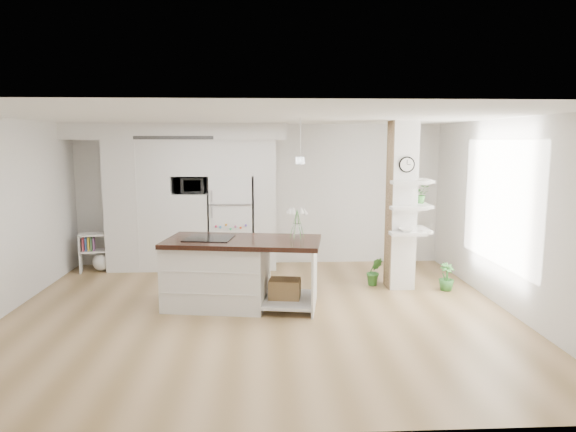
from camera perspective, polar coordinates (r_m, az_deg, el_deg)
The scene contains 14 objects.
floor at distance 7.30m, azimuth -3.20°, elevation -10.73°, with size 7.00×6.00×0.01m, color tan.
room at distance 6.92m, azimuth -3.33°, elevation 3.94°, with size 7.04×6.04×2.72m.
cabinet_wall at distance 9.73m, azimuth -11.77°, elevation 2.99°, with size 4.00×0.71×2.70m.
refrigerator at distance 9.72m, azimuth -6.26°, elevation -0.63°, with size 0.78×0.69×1.75m.
column at distance 8.42m, azimuth 13.16°, elevation 1.08°, with size 0.69×0.90×2.70m.
window at distance 8.02m, azimuth 22.43°, elevation 1.38°, with size 2.40×2.40×0.00m, color white.
pendant_light at distance 7.24m, azimuth 10.31°, elevation 6.12°, with size 0.12×0.12×0.10m, color white.
kitchen_island at distance 7.53m, azimuth -6.95°, elevation -6.11°, with size 2.34×1.37×1.56m.
bookshelf at distance 10.10m, azimuth -20.32°, elevation -4.04°, with size 0.66×0.47×0.71m.
floor_plant_a at distance 8.69m, azimuth 9.57°, elevation -6.08°, with size 0.26×0.21×0.48m, color #377F33.
floor_plant_b at distance 8.67m, azimuth 17.19°, elevation -6.49°, with size 0.25×0.25×0.44m, color #377F33.
microwave at distance 9.65m, azimuth -10.81°, elevation 3.36°, with size 0.54×0.37×0.30m, color #2D2D2D.
shelf_plant at distance 8.64m, azimuth 14.50°, elevation 2.37°, with size 0.27×0.23×0.30m, color #377F33.
decor_bowl at distance 8.23m, azimuth 13.00°, elevation -1.54°, with size 0.22×0.22×0.05m, color white.
Camera 1 is at (0.05, -6.90, 2.39)m, focal length 32.00 mm.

